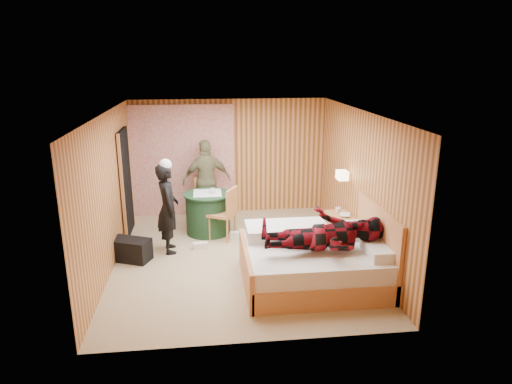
{
  "coord_description": "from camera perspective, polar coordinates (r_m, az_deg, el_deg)",
  "views": [
    {
      "loc": [
        -0.54,
        -7.29,
        3.35
      ],
      "look_at": [
        0.35,
        0.41,
        1.05
      ],
      "focal_mm": 32.0,
      "sensor_mm": 36.0,
      "label": 1
    }
  ],
  "objects": [
    {
      "name": "book_lower",
      "position": [
        8.41,
        10.54,
        -2.84
      ],
      "size": [
        0.19,
        0.24,
        0.02
      ],
      "primitive_type": "imported",
      "rotation": [
        0.0,
        0.0,
        -0.11
      ],
      "color": "silver",
      "rests_on": "nightstand"
    },
    {
      "name": "round_table",
      "position": [
        9.01,
        -6.02,
        -2.58
      ],
      "size": [
        0.92,
        0.92,
        0.82
      ],
      "color": "#1E4125",
      "rests_on": "floor"
    },
    {
      "name": "wall_right",
      "position": [
        8.03,
        12.87,
        0.96
      ],
      "size": [
        0.02,
        5.0,
        2.5
      ],
      "primitive_type": "cube",
      "color": "#DA8653",
      "rests_on": "floor"
    },
    {
      "name": "sneaker_left",
      "position": [
        8.4,
        -6.97,
        -6.66
      ],
      "size": [
        0.27,
        0.14,
        0.12
      ],
      "primitive_type": "cube",
      "rotation": [
        0.0,
        0.0,
        0.12
      ],
      "color": "silver",
      "rests_on": "floor"
    },
    {
      "name": "book_upper",
      "position": [
        8.41,
        10.55,
        -2.71
      ],
      "size": [
        0.25,
        0.27,
        0.02
      ],
      "primitive_type": "imported",
      "rotation": [
        0.0,
        0.0,
        -0.49
      ],
      "color": "silver",
      "rests_on": "nightstand"
    },
    {
      "name": "man_on_bed",
      "position": [
        6.67,
        8.55,
        -4.07
      ],
      "size": [
        0.86,
        0.67,
        1.77
      ],
      "primitive_type": "imported",
      "rotation": [
        0.0,
        1.57,
        0.0
      ],
      "color": "maroon",
      "rests_on": "bed"
    },
    {
      "name": "ceiling",
      "position": [
        7.36,
        -2.36,
        9.9
      ],
      "size": [
        4.2,
        5.0,
        0.01
      ],
      "primitive_type": "cube",
      "color": "white",
      "rests_on": "wall_back"
    },
    {
      "name": "man_at_table",
      "position": [
        9.62,
        -6.16,
        1.46
      ],
      "size": [
        1.08,
        0.62,
        1.72
      ],
      "primitive_type": "imported",
      "rotation": [
        0.0,
        0.0,
        3.35
      ],
      "color": "olive",
      "rests_on": "floor"
    },
    {
      "name": "chair_near",
      "position": [
        8.61,
        -3.73,
        -2.2
      ],
      "size": [
        0.62,
        0.62,
        1.01
      ],
      "rotation": [
        0.0,
        0.0,
        -2.05
      ],
      "color": "#DE8D5B",
      "rests_on": "floor"
    },
    {
      "name": "duffel_bag",
      "position": [
        8.13,
        -15.42,
        -6.97
      ],
      "size": [
        0.76,
        0.59,
        0.38
      ],
      "primitive_type": "cube",
      "rotation": [
        0.0,
        0.0,
        -0.41
      ],
      "color": "black",
      "rests_on": "floor"
    },
    {
      "name": "wall_lamp",
      "position": [
        8.37,
        10.75,
        2.08
      ],
      "size": [
        0.26,
        0.24,
        0.16
      ],
      "color": "gold",
      "rests_on": "wall_right"
    },
    {
      "name": "curtain",
      "position": [
        9.96,
        -9.09,
        3.86
      ],
      "size": [
        2.2,
        0.08,
        2.4
      ],
      "primitive_type": "cube",
      "color": "beige",
      "rests_on": "floor"
    },
    {
      "name": "doorway",
      "position": [
        9.12,
        -15.95,
        1.12
      ],
      "size": [
        0.06,
        0.9,
        2.05
      ],
      "primitive_type": "cube",
      "color": "black",
      "rests_on": "floor"
    },
    {
      "name": "cup_table",
      "position": [
        8.83,
        -5.45,
        0.13
      ],
      "size": [
        0.13,
        0.13,
        0.1
      ],
      "primitive_type": "imported",
      "rotation": [
        0.0,
        0.0,
        -0.03
      ],
      "color": "silver",
      "rests_on": "round_table"
    },
    {
      "name": "sneaker_right",
      "position": [
        8.79,
        -2.3,
        -5.42
      ],
      "size": [
        0.31,
        0.17,
        0.13
      ],
      "primitive_type": "cube",
      "rotation": [
        0.0,
        0.0,
        -0.19
      ],
      "color": "silver",
      "rests_on": "floor"
    },
    {
      "name": "woman_standing",
      "position": [
        8.14,
        -10.97,
        -2.01
      ],
      "size": [
        0.48,
        0.64,
        1.61
      ],
      "primitive_type": "imported",
      "rotation": [
        0.0,
        0.0,
        1.74
      ],
      "color": "black",
      "rests_on": "floor"
    },
    {
      "name": "bed",
      "position": [
        7.13,
        7.59,
        -8.56
      ],
      "size": [
        2.18,
        1.72,
        1.18
      ],
      "color": "#DE8D5B",
      "rests_on": "floor"
    },
    {
      "name": "wall_left",
      "position": [
        7.74,
        -17.94,
        -0.02
      ],
      "size": [
        0.02,
        5.0,
        2.5
      ],
      "primitive_type": "cube",
      "color": "#DA8653",
      "rests_on": "floor"
    },
    {
      "name": "cup_nightstand",
      "position": [
        8.56,
        10.21,
        -2.22
      ],
      "size": [
        0.12,
        0.12,
        0.09
      ],
      "primitive_type": "imported",
      "rotation": [
        0.0,
        0.0,
        -0.23
      ],
      "color": "silver",
      "rests_on": "nightstand"
    },
    {
      "name": "chair_far",
      "position": [
        9.66,
        -6.29,
        -0.48
      ],
      "size": [
        0.55,
        0.55,
        0.93
      ],
      "rotation": [
        0.0,
        0.0,
        0.39
      ],
      "color": "#DE8D5B",
      "rests_on": "floor"
    },
    {
      "name": "floor",
      "position": [
        8.04,
        -2.15,
        -8.1
      ],
      "size": [
        4.2,
        5.0,
        0.01
      ],
      "primitive_type": "cube",
      "color": "tan",
      "rests_on": "ground"
    },
    {
      "name": "nightstand",
      "position": [
        8.56,
        10.34,
        -4.59
      ],
      "size": [
        0.45,
        0.61,
        0.59
      ],
      "color": "#DE8D5B",
      "rests_on": "floor"
    },
    {
      "name": "wall_back",
      "position": [
        10.02,
        -3.36,
        4.41
      ],
      "size": [
        4.2,
        0.02,
        2.5
      ],
      "primitive_type": "cube",
      "color": "#DA8653",
      "rests_on": "floor"
    }
  ]
}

